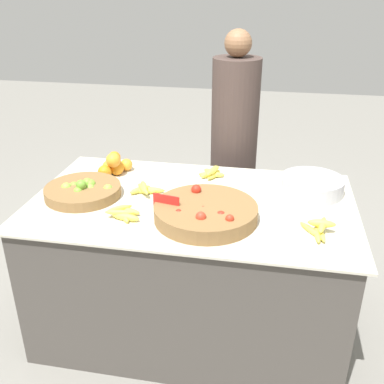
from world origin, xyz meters
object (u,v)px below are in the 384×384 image
object	(u,v)px
vendor_person	(233,158)
tomato_basket	(206,212)
lime_bowl	(83,191)
price_sign	(166,206)
metal_bowl	(312,185)

from	to	relation	value
vendor_person	tomato_basket	bearing A→B (deg)	-91.75
lime_bowl	vendor_person	world-z (taller)	vendor_person
lime_bowl	price_sign	bearing A→B (deg)	-16.79
metal_bowl	vendor_person	distance (m)	0.77
tomato_basket	metal_bowl	size ratio (longest dim) A/B	1.48
lime_bowl	vendor_person	bearing A→B (deg)	51.32
tomato_basket	metal_bowl	xyz separation A→B (m)	(0.50, 0.38, 0.01)
price_sign	metal_bowl	bearing A→B (deg)	41.32
metal_bowl	price_sign	world-z (taller)	price_sign
vendor_person	price_sign	bearing A→B (deg)	-102.05
metal_bowl	vendor_person	size ratio (longest dim) A/B	0.21
tomato_basket	vendor_person	size ratio (longest dim) A/B	0.32
price_sign	vendor_person	size ratio (longest dim) A/B	0.08
lime_bowl	vendor_person	xyz separation A→B (m)	(0.69, 0.86, -0.10)
lime_bowl	metal_bowl	bearing A→B (deg)	12.49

